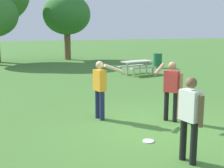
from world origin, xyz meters
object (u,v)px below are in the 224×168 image
Objects in this scene: person_thrower at (190,114)px; person_catcher at (100,86)px; frisbee at (148,141)px; trash_can_beside_table at (158,60)px; picnic_table_near at (137,65)px; person_bystander at (171,87)px; tree_slender_mid at (67,15)px.

person_catcher is (-0.64, 3.20, 0.02)m from person_thrower.
trash_can_beside_table reaches higher than frisbee.
picnic_table_near is 3.33m from trash_can_beside_table.
person_bystander is at bearing -110.12° from picnic_table_near.
tree_slender_mid reaches higher than frisbee.
person_thrower is 1.52m from frisbee.
person_bystander reaches higher than frisbee.
person_catcher is at bearing 101.30° from person_thrower.
picnic_table_near is 10.21m from tree_slender_mid.
person_catcher is 1.94m from person_bystander.
trash_can_beside_table is at bearing 51.98° from person_catcher.
person_thrower is 11.03m from picnic_table_near.
person_thrower is 20.18m from tree_slender_mid.
trash_can_beside_table is 9.13m from tree_slender_mid.
person_bystander is 0.85× the size of picnic_table_near.
picnic_table_near is at bearing 65.16° from frisbee.
trash_can_beside_table is (2.55, 2.14, -0.08)m from picnic_table_near.
person_bystander is 11.49m from trash_can_beside_table.
person_catcher is 11.69m from trash_can_beside_table.
trash_can_beside_table is at bearing 58.94° from frisbee.
tree_slender_mid is (1.26, 17.56, 2.69)m from person_bystander.
person_catcher reaches higher than frisbee.
picnic_table_near is at bearing 56.71° from person_catcher.
trash_can_beside_table is (6.55, 12.40, -0.46)m from person_thrower.
person_bystander is at bearing -94.12° from tree_slender_mid.
person_catcher is at bearing 102.14° from frisbee.
picnic_table_near is (2.92, 7.96, -0.40)m from person_bystander.
person_thrower is at bearing -96.74° from tree_slender_mid.
frisbee is at bearing -77.86° from person_catcher.
person_thrower is 0.85× the size of picnic_table_near.
picnic_table_near is (4.00, 10.27, -0.38)m from person_thrower.
person_bystander is 0.31× the size of tree_slender_mid.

